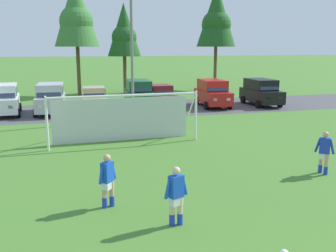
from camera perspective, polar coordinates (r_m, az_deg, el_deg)
ground_plane at (r=19.10m, az=-2.91°, el=-2.71°), size 400.00×400.00×0.00m
parking_lot_strip at (r=29.98m, az=-7.68°, el=2.43°), size 52.00×8.40×0.01m
soccer_goal at (r=19.56m, az=-6.76°, el=1.43°), size 7.47×2.13×2.57m
player_striker_near at (r=11.65m, az=-8.94°, el=-8.03°), size 0.61×0.55×1.64m
player_midfield_center at (r=15.62m, az=22.17°, el=-3.69°), size 0.57×0.59×1.64m
player_defender_far at (r=10.39m, az=1.21°, el=-10.36°), size 0.74×0.37×1.64m
parked_car_slot_far_left at (r=29.58m, az=-23.14°, el=3.66°), size 2.34×4.70×2.16m
parked_car_slot_left at (r=29.10m, az=-17.01°, el=3.96°), size 2.31×4.69×2.16m
parked_car_slot_center_left at (r=30.32m, az=-10.90°, el=4.10°), size 2.23×4.30×1.72m
parked_car_slot_center at (r=30.88m, az=-4.33°, el=4.85°), size 2.39×4.73×2.16m
parked_car_slot_center_right at (r=31.61m, az=-1.06°, el=4.60°), size 2.12×4.24×1.72m
parked_car_slot_right at (r=31.36m, az=6.64°, el=4.91°), size 2.41×4.74×2.16m
parked_car_slot_far_right at (r=32.80m, az=13.64°, el=4.95°), size 2.27×4.67×2.16m
tree_mid_left at (r=39.62m, az=-13.49°, el=15.91°), size 4.32×4.32×11.52m
tree_center_back at (r=40.91m, az=-6.54°, el=13.74°), size 3.45×3.45×9.20m
tree_mid_right at (r=44.39m, az=7.20°, el=15.65°), size 4.33×4.33×11.55m
street_lamp at (r=25.29m, az=-4.99°, el=10.59°), size 2.00×0.32×8.30m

